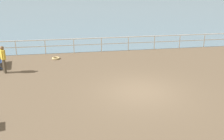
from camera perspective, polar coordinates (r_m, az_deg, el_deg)
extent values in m
cube|color=brown|center=(14.03, 6.00, -4.86)|extent=(30.00, 24.00, 0.20)
cube|color=white|center=(20.87, 0.64, 6.81)|extent=(23.00, 0.06, 0.06)
cube|color=white|center=(20.98, 0.63, 5.55)|extent=(23.00, 0.05, 0.05)
cylinder|color=white|center=(21.06, -19.46, 4.33)|extent=(0.07, 0.07, 1.05)
cylinder|color=white|center=(20.78, -13.77, 4.69)|extent=(0.07, 0.07, 1.05)
cylinder|color=white|center=(20.71, -7.99, 5.02)|extent=(0.07, 0.07, 1.05)
cylinder|color=white|center=(20.84, -2.21, 5.30)|extent=(0.07, 0.07, 1.05)
cylinder|color=white|center=(21.19, 3.43, 5.52)|extent=(0.07, 0.07, 1.05)
cylinder|color=white|center=(21.73, 8.85, 5.67)|extent=(0.07, 0.07, 1.05)
cylinder|color=white|center=(22.45, 13.97, 5.78)|extent=(0.07, 0.07, 1.05)
cylinder|color=white|center=(23.34, 18.73, 5.83)|extent=(0.07, 0.07, 1.05)
cube|color=#334C84|center=(18.99, -22.36, 2.12)|extent=(0.52, 1.82, 0.04)
cylinder|color=#4C4233|center=(17.46, -21.49, 0.69)|extent=(0.14, 0.14, 0.85)
cylinder|color=#4C4233|center=(17.63, -21.67, 0.84)|extent=(0.14, 0.14, 0.85)
cube|color=gold|center=(17.35, -21.87, 3.00)|extent=(0.36, 0.40, 0.58)
cylinder|color=gold|center=(17.13, -21.67, 2.93)|extent=(0.09, 0.09, 0.52)
cylinder|color=gold|center=(17.54, -22.10, 3.24)|extent=(0.09, 0.09, 0.52)
sphere|color=brown|center=(17.24, -22.04, 4.28)|extent=(0.23, 0.23, 0.23)
torus|color=tan|center=(19.50, -11.66, 2.45)|extent=(0.55, 0.55, 0.11)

